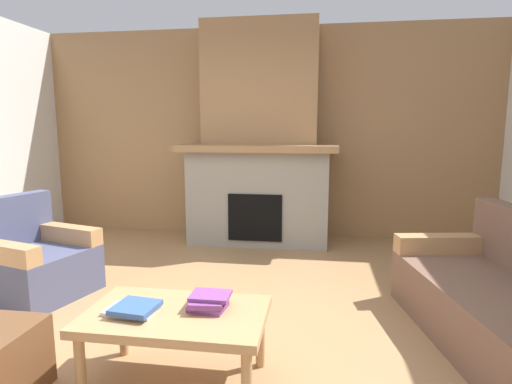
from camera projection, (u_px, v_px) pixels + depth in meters
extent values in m
plane|color=#9E754C|center=(204.00, 345.00, 2.77)|extent=(9.00, 9.00, 0.00)
cube|color=#997047|center=(264.00, 134.00, 5.49)|extent=(6.00, 0.12, 2.70)
cube|color=gray|center=(259.00, 197.00, 5.21)|extent=(1.70, 0.70, 1.15)
cube|color=black|center=(255.00, 217.00, 4.92)|extent=(0.64, 0.08, 0.56)
cube|color=#997047|center=(259.00, 148.00, 5.07)|extent=(1.90, 0.82, 0.08)
cube|color=#997047|center=(260.00, 84.00, 5.10)|extent=(1.40, 0.50, 1.47)
cube|color=brown|center=(504.00, 320.00, 2.69)|extent=(1.15, 1.92, 0.40)
cube|color=tan|center=(446.00, 244.00, 3.46)|extent=(0.86, 0.31, 0.15)
cube|color=#474C6B|center=(38.00, 273.00, 3.56)|extent=(0.93, 0.93, 0.40)
cube|color=#474C6B|center=(10.00, 221.00, 3.62)|extent=(0.34, 0.77, 0.45)
cube|color=tan|center=(1.00, 252.00, 3.24)|extent=(0.77, 0.34, 0.15)
cube|color=tan|center=(66.00, 233.00, 3.80)|extent=(0.77, 0.34, 0.15)
cube|color=tan|center=(176.00, 316.00, 2.30)|extent=(1.00, 0.60, 0.05)
cylinder|color=tan|center=(81.00, 369.00, 2.16)|extent=(0.06, 0.06, 0.38)
cylinder|color=tan|center=(123.00, 326.00, 2.63)|extent=(0.06, 0.06, 0.38)
cylinder|color=tan|center=(260.00, 336.00, 2.50)|extent=(0.06, 0.06, 0.38)
cube|color=beige|center=(132.00, 310.00, 2.29)|extent=(0.29, 0.20, 0.02)
cube|color=#335699|center=(135.00, 307.00, 2.26)|extent=(0.25, 0.24, 0.03)
cube|color=#7A3D84|center=(208.00, 307.00, 2.32)|extent=(0.22, 0.19, 0.03)
cube|color=#7A3D84|center=(207.00, 302.00, 2.31)|extent=(0.20, 0.18, 0.03)
cube|color=#7A3D84|center=(211.00, 295.00, 2.33)|extent=(0.22, 0.17, 0.02)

